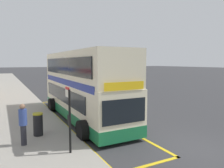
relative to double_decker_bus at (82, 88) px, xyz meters
The scene contains 11 objects.
ground_plane 25.01m from the double_decker_bus, 84.34° to the left, with size 260.00×260.00×0.00m, color #333335.
pavement_near 25.30m from the double_decker_bus, 100.38° to the left, with size 6.00×76.00×0.14m, color gray.
double_decker_bus is the anchor object (origin of this frame).
bus_bay_markings 2.07m from the double_decker_bus, 113.88° to the right, with size 2.94×14.57×0.01m.
bus_stop_sign 5.74m from the double_decker_bus, 114.86° to the right, with size 0.09×0.51×2.62m.
parked_car_grey_across 15.80m from the double_decker_bus, 61.36° to the left, with size 2.09×4.20×1.62m.
parked_car_maroon_behind 39.30m from the double_decker_bus, 79.62° to the left, with size 2.09×4.20×1.62m.
parked_car_maroon_ahead 17.84m from the double_decker_bus, 73.13° to the left, with size 2.09×4.20×1.62m.
parked_car_white_kerbside 30.04m from the double_decker_bus, 79.68° to the left, with size 2.09×4.20×1.62m.
pedestrian_waiting_near_sign 5.42m from the double_decker_bus, 138.23° to the right, with size 0.34×0.34×1.83m.
litter_bin 4.33m from the double_decker_bus, 141.69° to the right, with size 0.48×0.48×1.12m.
Camera 1 is at (-7.19, -6.14, 3.75)m, focal length 34.21 mm.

